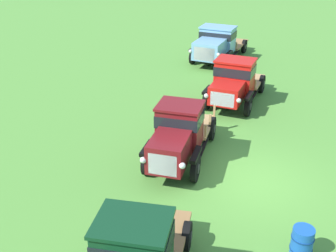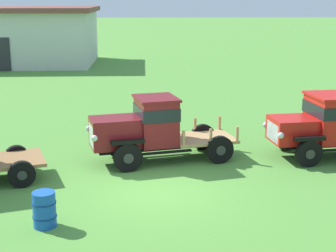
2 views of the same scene
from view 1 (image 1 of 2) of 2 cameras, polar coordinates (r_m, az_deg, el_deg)
ground_plane at (r=13.97m, az=11.10°, el=-7.40°), size 240.00×240.00×0.00m
vintage_truck_midrow_center at (r=14.14m, az=1.36°, el=-1.13°), size 5.00×2.69×2.13m
vintage_truck_far_side at (r=19.19m, az=8.87°, el=5.94°), size 4.88×2.49×2.11m
vintage_truck_back_of_row at (r=25.47m, az=6.52°, el=11.03°), size 5.79×2.77×2.05m
oil_drum_beside_row at (r=11.26m, az=17.68°, el=-14.84°), size 0.57×0.57×0.86m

